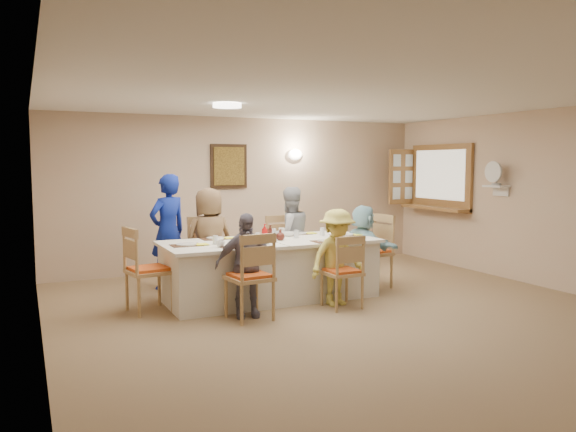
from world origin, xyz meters
name	(u,v)px	position (x,y,z in m)	size (l,w,h in m)	color
ground	(357,318)	(0.00, 0.00, 0.00)	(7.00, 7.00, 0.00)	#9F8256
room_walls	(358,184)	(0.00, 0.00, 1.51)	(7.00, 7.00, 7.00)	tan
wall_picture	(229,166)	(-0.30, 3.46, 1.70)	(0.62, 0.05, 0.72)	#3B2614
wall_sconce	(295,154)	(0.90, 3.44, 1.90)	(0.26, 0.09, 0.18)	white
ceiling_light	(227,106)	(-1.00, 1.50, 2.47)	(0.36, 0.36, 0.05)	white
serving_hatch	(441,178)	(3.21, 2.40, 1.50)	(0.06, 1.50, 1.15)	brown
hatch_sill	(435,208)	(3.09, 2.40, 0.97)	(0.30, 1.50, 0.05)	brown
shutter_door	(402,177)	(2.95, 3.16, 1.50)	(0.55, 0.04, 1.00)	brown
fan_shelf	(496,186)	(3.13, 1.05, 1.40)	(0.22, 0.36, 0.03)	white
desk_fan	(495,176)	(3.10, 1.05, 1.55)	(0.30, 0.30, 0.28)	#A5A5A8
dining_table	(270,269)	(-0.51, 1.28, 0.38)	(2.76, 1.17, 0.76)	silver
chair_back_left	(207,254)	(-1.11, 2.08, 0.51)	(0.49, 0.49, 1.01)	tan
chair_back_right	(286,249)	(0.09, 2.08, 0.49)	(0.47, 0.47, 0.99)	tan
chair_front_left	(249,275)	(-1.11, 0.48, 0.50)	(0.48, 0.48, 0.99)	tan
chair_front_right	(342,271)	(0.09, 0.48, 0.45)	(0.43, 0.43, 0.90)	tan
chair_left_end	(149,269)	(-2.06, 1.28, 0.51)	(0.49, 0.49, 1.02)	tan
chair_right_end	(371,251)	(1.04, 1.28, 0.52)	(0.50, 0.50, 1.03)	tan
diner_back_left	(209,240)	(-1.11, 1.96, 0.71)	(0.74, 0.53, 1.42)	brown
diner_back_right	(289,236)	(0.09, 1.96, 0.70)	(0.71, 0.57, 1.41)	#9FA0A6
diner_front_left	(245,265)	(-1.11, 0.60, 0.59)	(0.73, 0.39, 1.19)	slate
diner_front_right	(337,257)	(0.09, 0.60, 0.60)	(0.83, 0.56, 1.19)	#D9CA55
diner_right_end	(363,247)	(0.91, 1.28, 0.59)	(0.51, 1.13, 1.17)	#9DD3E0
caregiver	(168,232)	(-1.56, 2.43, 0.80)	(0.69, 0.58, 1.60)	navy
placemat_fl	(237,247)	(-1.11, 0.86, 0.76)	(0.37, 0.27, 0.01)	#472B19
plate_fl	(237,246)	(-1.11, 0.86, 0.77)	(0.24, 0.24, 0.02)	white
napkin_fl	(253,246)	(-0.93, 0.81, 0.77)	(0.14, 0.14, 0.01)	#FDFF35
placemat_fr	(327,241)	(0.09, 0.86, 0.76)	(0.36, 0.27, 0.01)	#472B19
plate_fr	(327,241)	(0.09, 0.86, 0.77)	(0.23, 0.23, 0.01)	white
napkin_fr	(341,240)	(0.27, 0.81, 0.77)	(0.14, 0.14, 0.01)	#FDFF35
placemat_bl	(215,239)	(-1.11, 1.70, 0.76)	(0.36, 0.27, 0.01)	#472B19
plate_bl	(215,238)	(-1.11, 1.70, 0.77)	(0.23, 0.23, 0.01)	white
napkin_bl	(230,238)	(-0.93, 1.65, 0.77)	(0.14, 0.14, 0.01)	#FDFF35
placemat_br	(297,234)	(0.09, 1.70, 0.76)	(0.35, 0.26, 0.01)	#472B19
plate_br	(297,233)	(0.09, 1.70, 0.77)	(0.25, 0.25, 0.02)	white
napkin_br	(310,233)	(0.27, 1.65, 0.77)	(0.15, 0.15, 0.01)	#FDFF35
placemat_le	(186,245)	(-1.61, 1.28, 0.76)	(0.36, 0.27, 0.01)	#472B19
plate_le	(186,244)	(-1.61, 1.28, 0.77)	(0.25, 0.25, 0.02)	white
napkin_le	(202,244)	(-1.43, 1.23, 0.77)	(0.15, 0.15, 0.01)	#FDFF35
placemat_re	(345,235)	(0.61, 1.28, 0.76)	(0.36, 0.27, 0.01)	#472B19
plate_re	(345,235)	(0.61, 1.28, 0.77)	(0.23, 0.23, 0.01)	white
napkin_re	(358,234)	(0.79, 1.23, 0.77)	(0.15, 0.15, 0.01)	#FDFF35
teacup_a	(221,244)	(-1.28, 0.98, 0.80)	(0.12, 0.12, 0.08)	white
teacup_b	(282,231)	(-0.12, 1.76, 0.80)	(0.10, 0.10, 0.09)	white
bowl_a	(262,242)	(-0.73, 1.02, 0.79)	(0.22, 0.22, 0.05)	white
bowl_b	(288,234)	(-0.13, 1.55, 0.79)	(0.23, 0.23, 0.06)	white
condiment_ketchup	(265,232)	(-0.60, 1.26, 0.87)	(0.10, 0.10, 0.22)	red
condiment_brown	(270,232)	(-0.48, 1.35, 0.86)	(0.09, 0.09, 0.19)	#4E1C14
condiment_malt	(280,235)	(-0.40, 1.21, 0.83)	(0.13, 0.13, 0.14)	#4E1C14
drinking_glass	(258,236)	(-0.66, 1.33, 0.82)	(0.06, 0.06, 0.09)	silver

